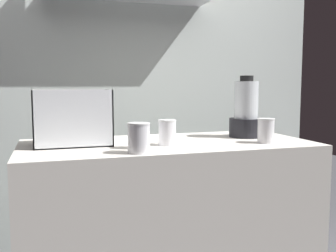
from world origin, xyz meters
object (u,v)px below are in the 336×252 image
object	(u,v)px
carrot_display_bin	(71,128)
blender_pitcher	(246,113)
juice_cup_carrot_right	(266,132)
juice_cup_mango_left	(138,137)
juice_cup_orange_middle	(167,134)
juice_cup_pomegranate_far_left	(139,140)

from	to	relation	value
carrot_display_bin	blender_pitcher	xyz separation A→B (m)	(0.91, 0.01, 0.05)
blender_pitcher	juice_cup_carrot_right	xyz separation A→B (m)	(-0.01, -0.22, -0.08)
juice_cup_mango_left	juice_cup_orange_middle	distance (m)	0.15
juice_cup_pomegranate_far_left	juice_cup_carrot_right	bearing A→B (deg)	8.01
juice_cup_mango_left	juice_cup_carrot_right	xyz separation A→B (m)	(0.63, -0.03, 0.00)
carrot_display_bin	juice_cup_carrot_right	xyz separation A→B (m)	(0.90, -0.21, -0.03)
juice_cup_orange_middle	juice_cup_carrot_right	bearing A→B (deg)	-8.48
blender_pitcher	juice_cup_pomegranate_far_left	size ratio (longest dim) A/B	2.62
juice_cup_orange_middle	juice_cup_carrot_right	size ratio (longest dim) A/B	1.00
blender_pitcher	juice_cup_carrot_right	bearing A→B (deg)	-92.82
blender_pitcher	juice_cup_orange_middle	xyz separation A→B (m)	(-0.49, -0.15, -0.08)
carrot_display_bin	juice_cup_carrot_right	world-z (taller)	carrot_display_bin
juice_cup_pomegranate_far_left	juice_cup_mango_left	bearing A→B (deg)	79.29
blender_pitcher	juice_cup_carrot_right	size ratio (longest dim) A/B	2.76
juice_cup_pomegranate_far_left	juice_cup_orange_middle	size ratio (longest dim) A/B	1.05
juice_cup_mango_left	juice_cup_carrot_right	distance (m)	0.63
juice_cup_pomegranate_far_left	juice_cup_carrot_right	world-z (taller)	juice_cup_pomegranate_far_left
carrot_display_bin	juice_cup_pomegranate_far_left	world-z (taller)	carrot_display_bin
blender_pitcher	juice_cup_mango_left	bearing A→B (deg)	-163.37
carrot_display_bin	juice_cup_orange_middle	xyz separation A→B (m)	(0.43, -0.14, -0.03)
carrot_display_bin	juice_cup_carrot_right	distance (m)	0.93
juice_cup_pomegranate_far_left	juice_cup_orange_middle	distance (m)	0.24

